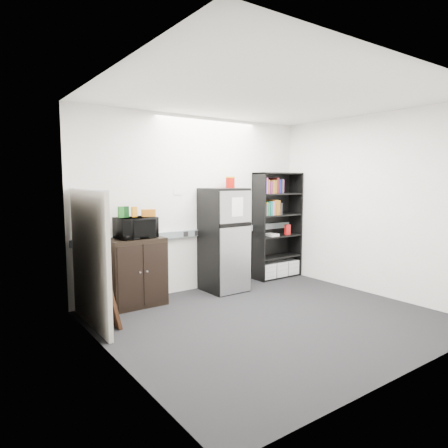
% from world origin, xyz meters
% --- Properties ---
extents(floor, '(4.00, 4.00, 0.00)m').
position_xyz_m(floor, '(0.00, 0.00, 0.00)').
color(floor, black).
rests_on(floor, ground).
extents(wall_back, '(4.00, 0.02, 2.70)m').
position_xyz_m(wall_back, '(0.00, 1.75, 1.35)').
color(wall_back, silver).
rests_on(wall_back, floor).
extents(wall_right, '(0.02, 3.50, 2.70)m').
position_xyz_m(wall_right, '(2.00, 0.00, 1.35)').
color(wall_right, silver).
rests_on(wall_right, floor).
extents(wall_left, '(0.02, 3.50, 2.70)m').
position_xyz_m(wall_left, '(-2.00, 0.00, 1.35)').
color(wall_left, silver).
rests_on(wall_left, floor).
extents(ceiling, '(4.00, 3.50, 0.02)m').
position_xyz_m(ceiling, '(0.00, 0.00, 2.70)').
color(ceiling, white).
rests_on(ceiling, wall_back).
extents(electrical_raceway, '(3.92, 0.05, 0.10)m').
position_xyz_m(electrical_raceway, '(0.00, 1.72, 0.90)').
color(electrical_raceway, gray).
rests_on(electrical_raceway, wall_back).
extents(wall_note, '(0.14, 0.00, 0.10)m').
position_xyz_m(wall_note, '(-0.35, 1.74, 1.55)').
color(wall_note, white).
rests_on(wall_note, wall_back).
extents(bookshelf, '(0.90, 0.34, 1.85)m').
position_xyz_m(bookshelf, '(1.53, 1.57, 0.91)').
color(bookshelf, black).
rests_on(bookshelf, floor).
extents(cubicle_partition, '(0.06, 1.30, 1.62)m').
position_xyz_m(cubicle_partition, '(-1.90, 1.08, 0.81)').
color(cubicle_partition, '#A9A196').
rests_on(cubicle_partition, floor).
extents(cabinet, '(0.75, 0.50, 0.94)m').
position_xyz_m(cabinet, '(-1.15, 1.50, 0.47)').
color(cabinet, black).
rests_on(cabinet, floor).
extents(microwave, '(0.54, 0.38, 0.29)m').
position_xyz_m(microwave, '(-1.15, 1.48, 1.08)').
color(microwave, black).
rests_on(microwave, cabinet).
extents(snack_box_a, '(0.07, 0.06, 0.15)m').
position_xyz_m(snack_box_a, '(-1.34, 1.52, 1.30)').
color(snack_box_a, '#1A5C1C').
rests_on(snack_box_a, microwave).
extents(snack_box_b, '(0.08, 0.07, 0.15)m').
position_xyz_m(snack_box_b, '(-1.26, 1.52, 1.30)').
color(snack_box_b, '#0C3612').
rests_on(snack_box_b, microwave).
extents(snack_box_c, '(0.07, 0.05, 0.14)m').
position_xyz_m(snack_box_c, '(-1.15, 1.52, 1.29)').
color(snack_box_c, orange).
rests_on(snack_box_c, microwave).
extents(snack_bag, '(0.20, 0.14, 0.10)m').
position_xyz_m(snack_bag, '(-0.97, 1.47, 1.27)').
color(snack_bag, '#BB6412').
rests_on(snack_bag, microwave).
extents(refrigerator, '(0.60, 0.63, 1.60)m').
position_xyz_m(refrigerator, '(0.27, 1.42, 0.80)').
color(refrigerator, black).
rests_on(refrigerator, floor).
extents(coffee_can, '(0.15, 0.15, 0.20)m').
position_xyz_m(coffee_can, '(0.49, 1.55, 1.70)').
color(coffee_can, '#A41007').
rests_on(coffee_can, refrigerator).
extents(framed_poster, '(0.23, 0.69, 0.87)m').
position_xyz_m(framed_poster, '(-1.77, 1.08, 0.44)').
color(framed_poster, black).
rests_on(framed_poster, floor).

